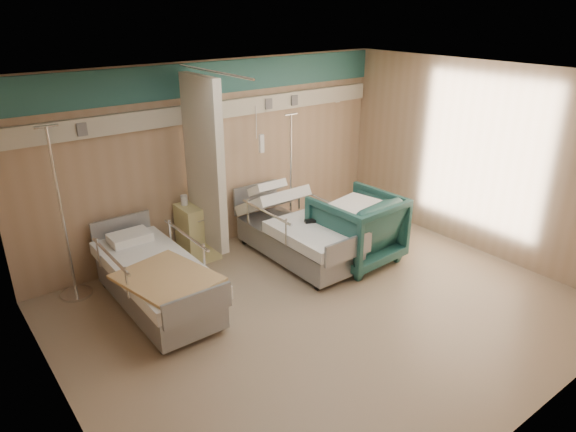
% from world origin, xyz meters
% --- Properties ---
extents(ground, '(6.00, 5.00, 0.00)m').
position_xyz_m(ground, '(0.00, 0.00, 0.00)').
color(ground, gray).
rests_on(ground, ground).
extents(room_walls, '(6.04, 5.04, 2.82)m').
position_xyz_m(room_walls, '(-0.03, 0.25, 1.86)').
color(room_walls, tan).
rests_on(room_walls, ground).
extents(bed_right, '(1.00, 2.16, 0.63)m').
position_xyz_m(bed_right, '(0.60, 1.30, 0.32)').
color(bed_right, white).
rests_on(bed_right, ground).
extents(bed_left, '(1.00, 2.16, 0.63)m').
position_xyz_m(bed_left, '(-1.60, 1.30, 0.32)').
color(bed_left, white).
rests_on(bed_left, ground).
extents(bedside_cabinet, '(0.50, 0.48, 0.85)m').
position_xyz_m(bedside_cabinet, '(-0.55, 2.20, 0.42)').
color(bedside_cabinet, '#D5CE85').
rests_on(bedside_cabinet, ground).
extents(visitor_armchair, '(1.14, 1.17, 1.01)m').
position_xyz_m(visitor_armchair, '(1.25, 0.74, 0.51)').
color(visitor_armchair, '#1E4B46').
rests_on(visitor_armchair, ground).
extents(waffle_blanket, '(0.79, 0.73, 0.08)m').
position_xyz_m(waffle_blanket, '(1.22, 0.72, 1.05)').
color(waffle_blanket, white).
rests_on(waffle_blanket, visitor_armchair).
extents(iv_stand_right, '(0.35, 0.35, 1.98)m').
position_xyz_m(iv_stand_right, '(1.10, 2.10, 0.40)').
color(iv_stand_right, silver).
rests_on(iv_stand_right, ground).
extents(iv_stand_left, '(0.40, 0.40, 2.24)m').
position_xyz_m(iv_stand_left, '(-2.33, 2.24, 0.46)').
color(iv_stand_left, silver).
rests_on(iv_stand_left, ground).
extents(call_remote, '(0.20, 0.15, 0.04)m').
position_xyz_m(call_remote, '(0.69, 1.10, 0.65)').
color(call_remote, black).
rests_on(call_remote, bed_right).
extents(tan_blanket, '(1.07, 1.25, 0.04)m').
position_xyz_m(tan_blanket, '(-1.66, 0.84, 0.65)').
color(tan_blanket, tan).
rests_on(tan_blanket, bed_left).
extents(toiletry_bag, '(0.24, 0.17, 0.12)m').
position_xyz_m(toiletry_bag, '(-0.44, 2.21, 0.91)').
color(toiletry_bag, black).
rests_on(toiletry_bag, bedside_cabinet).
extents(white_cup, '(0.13, 0.13, 0.14)m').
position_xyz_m(white_cup, '(-0.68, 2.30, 0.92)').
color(white_cup, white).
rests_on(white_cup, bedside_cabinet).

